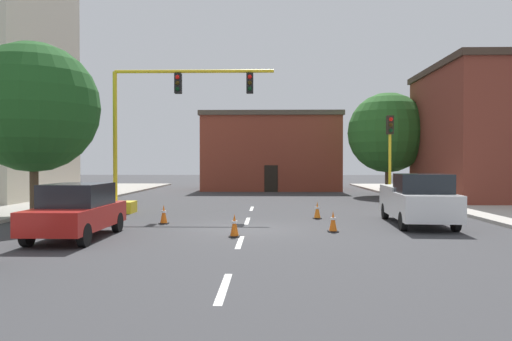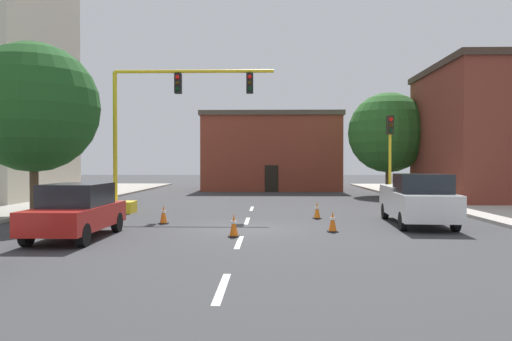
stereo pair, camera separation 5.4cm
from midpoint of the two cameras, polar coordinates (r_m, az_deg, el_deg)
name	(u,v)px [view 1 (the left image)]	position (r m, az deg, el deg)	size (l,w,h in m)	color
ground_plane	(245,229)	(18.16, -1.41, -6.71)	(160.00, 160.00, 0.00)	#38383A
sidewalk_left	(12,207)	(29.40, -26.15, -3.75)	(6.00, 56.00, 0.14)	#9E998E
sidewalk_right	(497,208)	(28.64, 25.78, -3.87)	(6.00, 56.00, 0.14)	#B2ADA3
lane_stripe_seg_1	(224,288)	(9.82, -3.88, -13.25)	(0.16, 2.40, 0.01)	silver
lane_stripe_seg_2	(240,242)	(15.20, -1.96, -8.19)	(0.16, 2.40, 0.01)	silver
lane_stripe_seg_3	(247,221)	(20.64, -1.07, -5.78)	(0.16, 2.40, 0.01)	silver
lane_stripe_seg_4	(252,209)	(26.11, -0.56, -4.38)	(0.16, 2.40, 0.01)	silver
building_brick_center	(271,152)	(45.42, 1.67, 2.13)	(12.08, 9.29, 6.74)	brown
traffic_signal_gantry	(137,167)	(24.45, -13.51, 0.41)	(8.49, 1.20, 6.83)	yellow
traffic_light_pole_right	(390,141)	(26.25, 15.03, 3.32)	(0.32, 0.47, 4.80)	yellow
tree_right_far	(388,133)	(37.66, 14.80, 4.21)	(5.82, 5.82, 7.51)	brown
tree_left_near	(34,108)	(23.29, -24.17, 6.59)	(5.50, 5.50, 7.50)	brown
pickup_truck_white	(417,200)	(20.21, 17.92, -3.20)	(2.33, 5.51, 1.99)	white
sedan_red_mid_left	(77,211)	(16.81, -19.90, -4.34)	(1.90, 4.51, 1.74)	#B21E19
traffic_cone_roadside_a	(164,214)	(19.98, -10.59, -4.97)	(0.36, 0.36, 0.75)	black
traffic_cone_roadside_b	(234,226)	(16.24, -2.58, -6.31)	(0.36, 0.36, 0.75)	black
traffic_cone_roadside_c	(333,222)	(17.57, 8.72, -5.81)	(0.36, 0.36, 0.73)	black
traffic_cone_roadside_d	(317,210)	(21.57, 6.95, -4.55)	(0.36, 0.36, 0.73)	black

